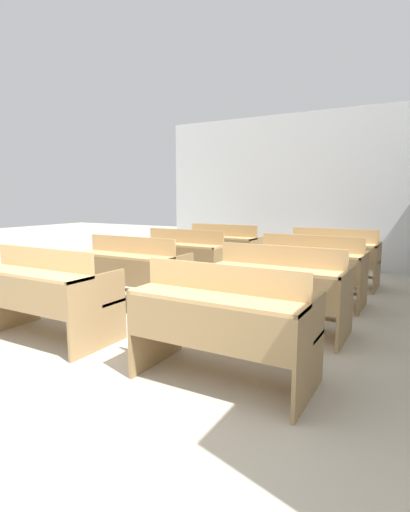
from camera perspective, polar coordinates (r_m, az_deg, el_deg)
The scene contains 9 objects.
wall_back at distance 8.56m, azimuth 13.67°, elevation 9.07°, with size 6.17×0.06×3.12m.
bench_front_left at distance 4.30m, azimuth -21.73°, elevation -4.82°, with size 1.34×0.73×0.93m.
bench_front_right at distance 3.08m, azimuth 2.59°, elevation -9.35°, with size 1.34×0.73×0.93m.
bench_second_left at distance 5.21m, azimuth -10.31°, elevation -2.12°, with size 1.34×0.73×0.93m.
bench_second_right at distance 4.26m, azimuth 10.69°, elevation -4.47°, with size 1.34×0.73×0.93m.
bench_third_left at distance 6.26m, azimuth -2.76°, elevation -0.24°, with size 1.34×0.73×0.93m.
bench_third_right at distance 5.49m, azimuth 14.86°, elevation -1.74°, with size 1.34×0.73×0.93m.
bench_back_left at distance 7.39m, azimuth 2.66°, elevation 1.09°, with size 1.34×0.73×0.93m.
bench_back_right at distance 6.73m, azimuth 17.86°, elevation -0.03°, with size 1.34×0.73×0.93m.
Camera 1 is at (2.37, -1.28, 1.42)m, focal length 28.00 mm.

